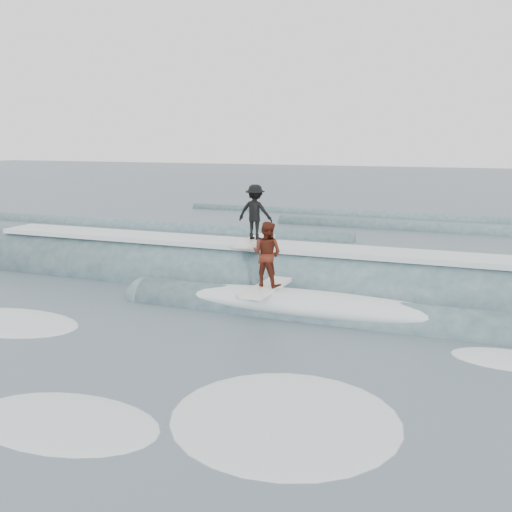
% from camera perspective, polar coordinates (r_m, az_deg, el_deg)
% --- Properties ---
extents(ground, '(160.00, 160.00, 0.00)m').
position_cam_1_polar(ground, '(11.34, -8.78, -10.04)').
color(ground, '#3B4C57').
rests_on(ground, ground).
extents(breaking_wave, '(22.01, 3.98, 2.40)m').
position_cam_1_polar(breaking_wave, '(15.99, 1.71, -3.31)').
color(breaking_wave, '#35515A').
rests_on(breaking_wave, ground).
extents(surfer_black, '(1.00, 2.01, 1.64)m').
position_cam_1_polar(surfer_black, '(16.08, -0.08, 4.10)').
color(surfer_black, silver).
rests_on(surfer_black, ground).
extents(surfer_red, '(0.86, 2.03, 1.68)m').
position_cam_1_polar(surfer_red, '(13.77, 1.10, -0.23)').
color(surfer_red, white).
rests_on(surfer_red, ground).
extents(whitewater, '(16.16, 6.83, 0.10)m').
position_cam_1_polar(whitewater, '(11.06, -11.89, -10.75)').
color(whitewater, white).
rests_on(whitewater, ground).
extents(far_swells, '(39.46, 8.65, 0.80)m').
position_cam_1_polar(far_swells, '(27.63, 9.34, 2.84)').
color(far_swells, '#35515A').
rests_on(far_swells, ground).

